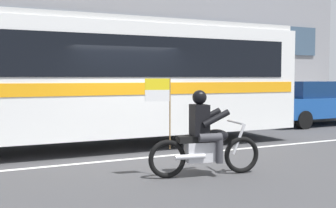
% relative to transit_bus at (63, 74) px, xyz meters
% --- Properties ---
extents(ground_plane, '(60.00, 60.00, 0.00)m').
position_rel_transit_bus_xyz_m(ground_plane, '(1.22, -1.19, -1.88)').
color(ground_plane, '#3D3D3F').
extents(sidewalk_curb, '(28.00, 3.80, 0.15)m').
position_rel_transit_bus_xyz_m(sidewalk_curb, '(1.22, 3.91, -1.81)').
color(sidewalk_curb, '#B7B2A8').
rests_on(sidewalk_curb, ground_plane).
extents(lane_center_stripe, '(26.60, 0.14, 0.01)m').
position_rel_transit_bus_xyz_m(lane_center_stripe, '(1.22, -1.79, -1.88)').
color(lane_center_stripe, silver).
rests_on(lane_center_stripe, ground_plane).
extents(transit_bus, '(12.33, 2.77, 3.22)m').
position_rel_transit_bus_xyz_m(transit_bus, '(0.00, 0.00, 0.00)').
color(transit_bus, white).
rests_on(transit_bus, ground_plane).
extents(motorcycle_with_rider, '(2.17, 0.71, 1.78)m').
position_rel_transit_bus_xyz_m(motorcycle_with_rider, '(1.69, -3.85, -1.22)').
color(motorcycle_with_rider, black).
rests_on(motorcycle_with_rider, ground_plane).
extents(parked_hatchback_downstreet, '(4.49, 1.88, 1.64)m').
position_rel_transit_bus_xyz_m(parked_hatchback_downstreet, '(9.71, 1.39, -1.03)').
color(parked_hatchback_downstreet, '#194793').
rests_on(parked_hatchback_downstreet, ground_plane).
extents(fire_hydrant, '(0.22, 0.30, 0.75)m').
position_rel_transit_bus_xyz_m(fire_hydrant, '(5.51, 2.96, -1.37)').
color(fire_hydrant, gold).
rests_on(fire_hydrant, sidewalk_curb).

